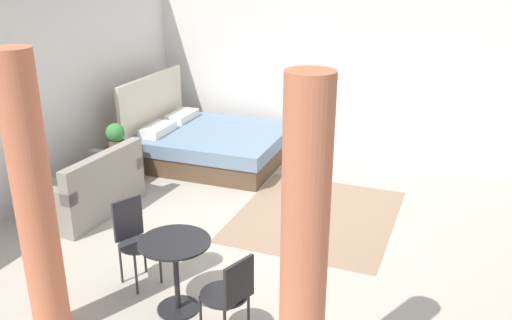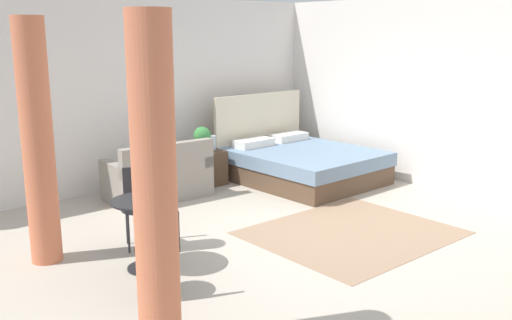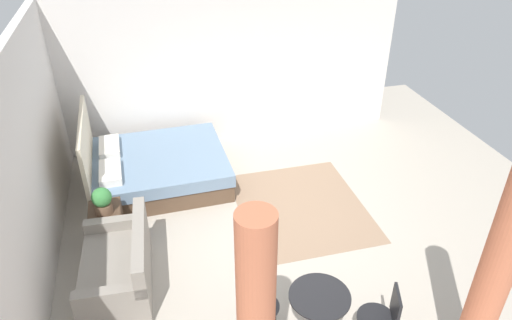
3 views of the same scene
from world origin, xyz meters
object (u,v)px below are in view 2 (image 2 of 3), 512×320
Objects in this scene: bed at (301,163)px; balcony_table at (145,221)px; vase at (212,143)px; cafe_chair_near_window at (139,200)px; cafe_chair_near_couch at (159,245)px; potted_plant at (202,139)px; couch at (159,179)px; nightstand at (208,168)px.

bed is 3.90m from balcony_table.
cafe_chair_near_window reaches higher than vase.
cafe_chair_near_window is at bearing 67.97° from cafe_chair_near_couch.
potted_plant reaches higher than cafe_chair_near_couch.
cafe_chair_near_couch is (-1.61, -2.69, 0.21)m from couch.
nightstand is 2.45× the size of vase.
potted_plant is at bearing 49.03° from cafe_chair_near_couch.
couch is 2.48m from balcony_table.
couch is at bearing 59.15° from cafe_chair_near_couch.
cafe_chair_near_window is 1.38m from cafe_chair_near_couch.
vase is (-1.15, 0.79, 0.35)m from bed.
potted_plant is (-1.37, 0.73, 0.44)m from bed.
cafe_chair_near_window is at bearing -142.45° from nightstand.
balcony_table is at bearing -135.51° from potted_plant.
couch is 0.98m from potted_plant.
potted_plant is 2.51m from cafe_chair_near_window.
bed reaches higher than couch.
bed is 1.47m from nightstand.
couch is 3.15m from cafe_chair_near_couch.
cafe_chair_near_window is (-2.05, -1.58, 0.25)m from nightstand.
vase reaches higher than nightstand.
bed is at bearing -30.24° from nightstand.
couch reaches higher than nightstand.
bed is at bearing 22.15° from balcony_table.
vase is at bearing 10.98° from couch.
potted_plant is at bearing 151.94° from bed.
vase is 0.30× the size of balcony_table.
couch reaches higher than cafe_chair_near_couch.
vase is 0.27× the size of cafe_chair_near_couch.
cafe_chair_near_couch is (-0.23, -0.65, 0.00)m from balcony_table.
bed reaches higher than potted_plant.
bed is at bearing -28.06° from potted_plant.
balcony_table is at bearing -137.43° from vase.
balcony_table is 0.87× the size of cafe_chair_near_couch.
bed is 3.44m from cafe_chair_near_window.
potted_plant reaches higher than couch.
cafe_chair_near_window is (-3.32, -0.84, 0.23)m from bed.
cafe_chair_near_window is (-2.17, -1.63, -0.12)m from vase.
potted_plant is 0.54× the size of balcony_table.
potted_plant is 0.47× the size of cafe_chair_near_couch.
bed is 4.17× the size of nightstand.
nightstand is at bearing 149.76° from bed.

